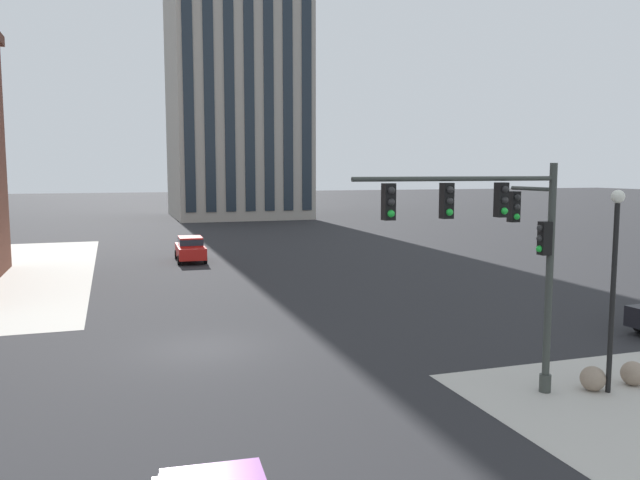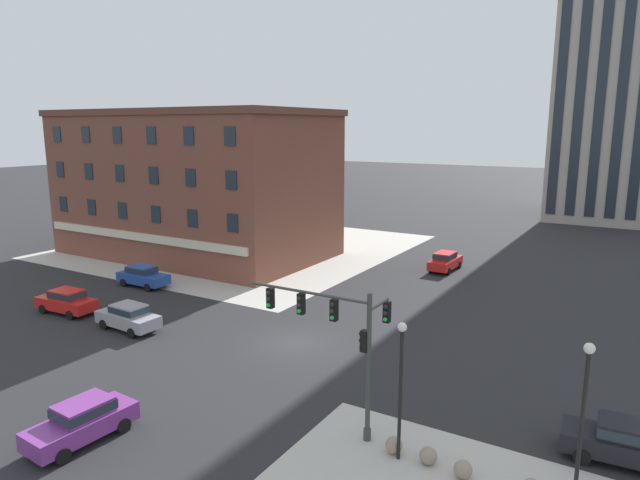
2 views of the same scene
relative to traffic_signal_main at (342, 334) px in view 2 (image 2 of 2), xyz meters
name	(u,v)px [view 2 (image 2 of 2)]	position (x,y,z in m)	size (l,w,h in m)	color
ground_plane	(295,343)	(-7.07, 7.07, -4.30)	(320.00, 320.00, 0.00)	#262628
sidewalk_far_corner	(242,246)	(-27.07, 27.07, -4.30)	(32.00, 32.00, 0.02)	#B7B2A8
traffic_signal_main	(342,334)	(0.00, 0.00, 0.00)	(5.91, 2.09, 6.29)	#383D38
bollard_sphere_curb_a	(394,445)	(2.63, -0.51, -3.95)	(0.69, 0.69, 0.69)	gray
bollard_sphere_curb_b	(428,456)	(4.05, -0.50, -3.95)	(0.69, 0.69, 0.69)	gray
bollard_sphere_curb_c	(463,470)	(5.45, -0.68, -3.95)	(0.69, 0.69, 0.69)	gray
street_lamp_corner_near	(401,375)	(2.93, -0.76, -0.81)	(0.36, 0.36, 5.58)	black
street_lamp_mid_sidewalk	(583,410)	(9.18, -0.56, -0.59)	(0.36, 0.36, 6.00)	black
car_main_northbound_near	(67,300)	(-23.60, 3.54, -3.38)	(4.50, 2.09, 1.68)	red
car_main_northbound_far	(128,316)	(-17.34, 3.53, -3.38)	(4.47, 2.03, 1.68)	#99999E
car_main_southbound_near	(143,275)	(-24.27, 10.88, -3.38)	(4.42, 1.93, 1.68)	#23479E
car_main_southbound_far	(82,420)	(-8.70, -6.22, -3.38)	(2.11, 4.51, 1.68)	#7A3389
car_cross_eastbound	(625,441)	(10.45, 3.42, -3.38)	(4.51, 2.11, 1.68)	black
car_parked_curb	(445,260)	(-4.97, 28.36, -3.38)	(2.01, 4.46, 1.68)	red
storefront_block_near_corner	(195,183)	(-29.04, 22.40, 2.85)	(26.46, 15.07, 14.27)	brown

